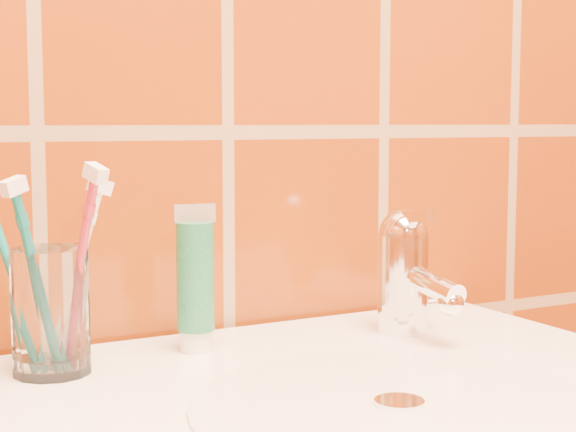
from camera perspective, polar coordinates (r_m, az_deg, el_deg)
glass_tumbler at (r=0.73m, az=-15.08°, el=-5.96°), size 0.08×0.08×0.10m
toothpaste_tube at (r=0.78m, az=-6.01°, el=-4.33°), size 0.04×0.03×0.13m
faucet at (r=0.85m, az=7.63°, el=-3.33°), size 0.05×0.11×0.12m
toothbrush_0 at (r=0.74m, az=-13.60°, el=-3.69°), size 0.08×0.07×0.16m
toothbrush_1 at (r=0.71m, az=-13.42°, el=-3.54°), size 0.08×0.13×0.19m
toothbrush_2 at (r=0.71m, az=-15.89°, el=-4.02°), size 0.10×0.09×0.17m
toothbrush_3 at (r=0.75m, az=-17.38°, el=-3.60°), size 0.12×0.15×0.18m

